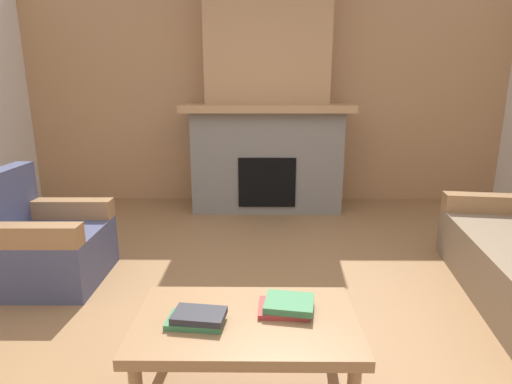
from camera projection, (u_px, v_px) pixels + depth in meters
name	position (u px, v px, depth m)	size (l,w,h in m)	color
ground	(273.00, 323.00, 2.61)	(9.00, 9.00, 0.00)	olive
wall_back_wood_panel	(266.00, 92.00, 5.18)	(6.00, 0.12, 2.70)	tan
fireplace	(267.00, 109.00, 4.86)	(1.90, 0.82, 2.70)	gray
armchair	(43.00, 244.00, 3.12)	(0.77, 0.77, 0.85)	#474C6B
coffee_table	(246.00, 329.00, 1.89)	(1.00, 0.60, 0.43)	#997047
book_stack_near_edge	(197.00, 318.00, 1.83)	(0.27, 0.18, 0.06)	#3D7F4C
book_stack_center	(287.00, 305.00, 1.93)	(0.27, 0.22, 0.06)	#B23833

